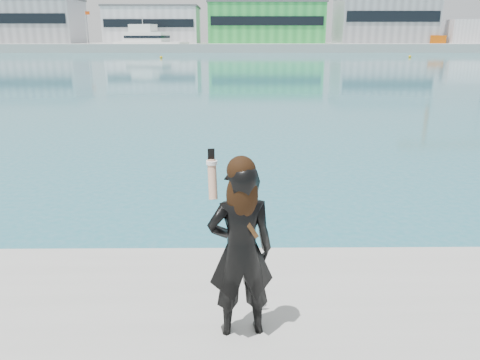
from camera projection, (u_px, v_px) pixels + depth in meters
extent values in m
plane|color=#1B6F7F|center=(243.00, 355.00, 5.06)|extent=(500.00, 500.00, 0.00)
cube|color=#9E9E99|center=(236.00, 47.00, 129.16)|extent=(320.00, 40.00, 2.00)
cube|color=gray|center=(30.00, 22.00, 124.84)|extent=(26.00, 16.00, 11.00)
cube|color=black|center=(16.00, 18.00, 116.93)|extent=(24.70, 0.20, 2.42)
cube|color=silver|center=(154.00, 26.00, 125.44)|extent=(24.00, 15.00, 9.00)
cube|color=black|center=(148.00, 23.00, 118.04)|extent=(22.80, 0.20, 1.98)
cube|color=#59595B|center=(153.00, 7.00, 124.06)|extent=(24.48, 15.30, 0.50)
cube|color=green|center=(265.00, 24.00, 125.58)|extent=(30.00, 16.00, 10.00)
cube|color=black|center=(267.00, 21.00, 117.68)|extent=(28.50, 0.20, 2.20)
cube|color=#59595B|center=(266.00, 3.00, 124.05)|extent=(30.60, 16.32, 0.50)
cube|color=gray|center=(384.00, 20.00, 125.59)|extent=(25.00, 15.00, 12.00)
cube|color=black|center=(393.00, 16.00, 118.14)|extent=(23.75, 0.20, 2.64)
cube|color=silver|center=(467.00, 32.00, 124.75)|extent=(12.00, 10.00, 6.00)
cube|color=#E1600D|center=(435.00, 39.00, 121.41)|extent=(4.00, 4.00, 2.00)
cylinder|color=silver|center=(86.00, 27.00, 118.74)|extent=(0.16, 0.16, 8.00)
cube|color=#CC410C|center=(87.00, 13.00, 117.76)|extent=(1.20, 0.04, 0.80)
cylinder|color=silver|center=(322.00, 27.00, 119.30)|extent=(0.16, 0.16, 8.00)
cube|color=#CC410C|center=(325.00, 13.00, 118.32)|extent=(1.20, 0.04, 0.80)
cube|color=white|center=(151.00, 47.00, 115.83)|extent=(19.17, 11.42, 2.47)
cube|color=white|center=(147.00, 37.00, 115.49)|extent=(11.17, 7.71, 2.27)
cube|color=white|center=(143.00, 28.00, 115.23)|extent=(7.02, 5.48, 1.85)
cube|color=black|center=(147.00, 37.00, 115.49)|extent=(11.40, 7.88, 0.62)
cylinder|color=silver|center=(142.00, 20.00, 114.66)|extent=(0.16, 0.16, 2.06)
sphere|color=#E0A50B|center=(410.00, 58.00, 82.96)|extent=(0.50, 0.50, 0.50)
sphere|color=#E0A50B|center=(161.00, 58.00, 80.22)|extent=(0.50, 0.50, 0.50)
imported|color=black|center=(241.00, 252.00, 3.93)|extent=(0.61, 0.44, 1.53)
sphere|color=black|center=(241.00, 170.00, 3.71)|extent=(0.24, 0.24, 0.24)
ellipsoid|color=black|center=(242.00, 196.00, 3.72)|extent=(0.26, 0.13, 0.41)
cylinder|color=tan|center=(212.00, 180.00, 3.82)|extent=(0.10, 0.19, 0.33)
cylinder|color=white|center=(212.00, 163.00, 3.82)|extent=(0.09, 0.09, 0.03)
cube|color=black|center=(211.00, 155.00, 3.84)|extent=(0.06, 0.02, 0.11)
cube|color=#4C2D14|center=(246.00, 221.00, 3.77)|extent=(0.21, 0.04, 0.31)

